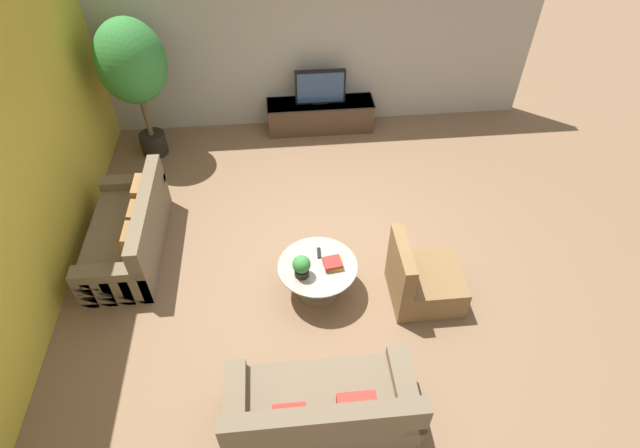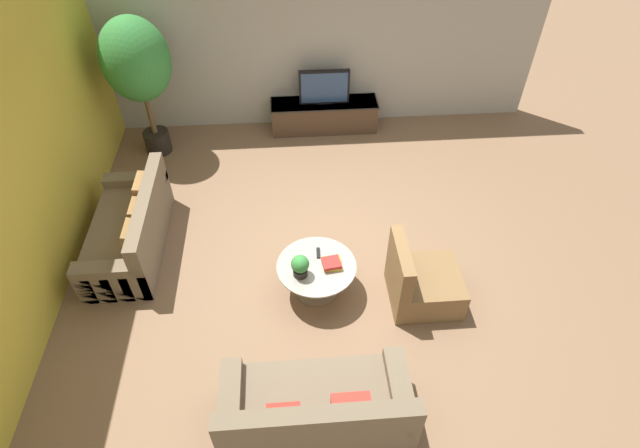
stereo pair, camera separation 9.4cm
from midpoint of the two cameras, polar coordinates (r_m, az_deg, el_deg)
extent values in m
plane|color=brown|center=(6.47, 0.35, -3.57)|extent=(24.00, 24.00, 0.00)
cube|color=#A39E93|center=(8.28, -2.05, 20.74)|extent=(7.40, 0.12, 3.00)
cube|color=gold|center=(6.26, -31.18, 5.42)|extent=(0.12, 7.40, 3.00)
cube|color=#473323|center=(8.59, -0.29, 12.29)|extent=(1.74, 0.48, 0.50)
cube|color=#2D2823|center=(8.47, -0.30, 13.67)|extent=(1.78, 0.50, 0.02)
cube|color=black|center=(8.33, -0.30, 15.41)|extent=(0.81, 0.08, 0.56)
cube|color=navy|center=(8.29, -0.28, 15.27)|extent=(0.75, 0.00, 0.51)
cube|color=black|center=(8.46, -0.30, 13.80)|extent=(0.24, 0.13, 0.02)
cylinder|color=#756656|center=(6.09, -0.71, -7.50)|extent=(0.51, 0.51, 0.02)
cylinder|color=#756656|center=(5.93, -0.73, -6.26)|extent=(0.10, 0.10, 0.44)
cylinder|color=gray|center=(5.76, -0.75, -4.82)|extent=(0.92, 0.92, 0.02)
cube|color=brown|center=(6.86, -21.53, -1.53)|extent=(0.84, 1.83, 0.42)
cube|color=brown|center=(6.49, -19.62, 1.24)|extent=(0.16, 1.83, 0.42)
cube|color=brown|center=(7.41, -20.56, 3.28)|extent=(0.84, 0.20, 0.54)
cube|color=brown|center=(6.30, -22.95, -6.42)|extent=(0.84, 0.20, 0.54)
cube|color=olive|center=(6.85, -20.34, 3.28)|extent=(0.16, 0.40, 0.37)
cube|color=olive|center=(6.58, -20.84, 0.76)|extent=(0.16, 0.33, 0.31)
cube|color=olive|center=(6.29, -21.46, -1.75)|extent=(0.18, 0.35, 0.33)
cube|color=brown|center=(5.07, -0.45, -20.41)|extent=(1.77, 0.84, 0.42)
cube|color=brown|center=(4.55, -0.06, -21.99)|extent=(1.77, 0.16, 0.42)
cube|color=brown|center=(5.10, 8.89, -19.12)|extent=(0.20, 0.84, 0.54)
cube|color=brown|center=(5.05, -10.00, -20.62)|extent=(0.20, 0.84, 0.54)
cube|color=#B23328|center=(4.68, 3.55, -20.12)|extent=(0.35, 0.14, 0.32)
cube|color=#B23328|center=(4.68, -4.09, -20.86)|extent=(0.30, 0.17, 0.28)
cube|color=brown|center=(6.02, 11.53, -6.79)|extent=(0.80, 0.76, 0.40)
cube|color=brown|center=(5.62, 8.90, -4.34)|extent=(0.14, 0.76, 0.46)
cylinder|color=black|center=(8.48, -18.77, 8.71)|extent=(0.40, 0.40, 0.36)
cylinder|color=brown|center=(8.24, -19.52, 11.39)|extent=(0.08, 0.08, 0.60)
ellipsoid|color=#337F38|center=(7.82, -21.14, 16.93)|extent=(0.98, 0.98, 1.22)
cylinder|color=black|center=(5.63, -2.58, -5.52)|extent=(0.17, 0.17, 0.09)
sphere|color=#337F38|center=(5.53, -2.62, -4.63)|extent=(0.21, 0.21, 0.21)
cube|color=gold|center=(5.75, 1.05, -4.52)|extent=(0.21, 0.22, 0.04)
cube|color=#A32823|center=(5.70, 0.95, -4.44)|extent=(0.23, 0.22, 0.04)
cube|color=black|center=(5.87, -0.58, -3.33)|extent=(0.05, 0.16, 0.02)
cube|color=gray|center=(5.80, -2.98, -4.15)|extent=(0.14, 0.14, 0.02)
camera|label=1|loc=(0.05, -90.44, -0.43)|focal=28.00mm
camera|label=2|loc=(0.05, 89.56, 0.43)|focal=28.00mm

